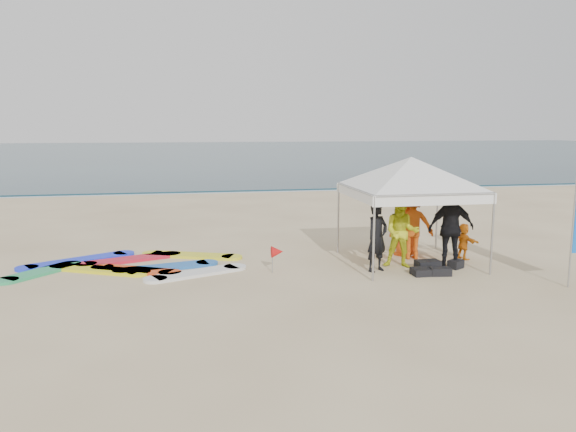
% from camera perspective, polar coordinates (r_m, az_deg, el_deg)
% --- Properties ---
extents(ground, '(120.00, 120.00, 0.00)m').
position_cam_1_polar(ground, '(11.76, 4.41, -7.73)').
color(ground, beige).
rests_on(ground, ground).
extents(ocean, '(160.00, 84.00, 0.08)m').
position_cam_1_polar(ocean, '(70.99, -8.40, 6.40)').
color(ocean, '#0C2633').
rests_on(ocean, ground).
extents(shoreline_foam, '(160.00, 1.20, 0.01)m').
position_cam_1_polar(shoreline_foam, '(29.40, -4.89, 2.51)').
color(shoreline_foam, silver).
rests_on(shoreline_foam, ground).
extents(person_black_a, '(0.71, 0.62, 1.63)m').
position_cam_1_polar(person_black_a, '(13.36, 9.05, -2.14)').
color(person_black_a, black).
rests_on(person_black_a, ground).
extents(person_yellow, '(1.03, 0.93, 1.73)m').
position_cam_1_polar(person_yellow, '(13.80, 11.46, -1.63)').
color(person_yellow, '#CBD21D').
rests_on(person_yellow, ground).
extents(person_orange_a, '(1.23, 0.79, 1.79)m').
position_cam_1_polar(person_orange_a, '(14.79, 12.50, -0.84)').
color(person_orange_a, '#CA4E12').
rests_on(person_orange_a, ground).
extents(person_black_b, '(1.16, 0.53, 1.93)m').
position_cam_1_polar(person_black_b, '(14.09, 16.23, -1.19)').
color(person_black_b, black).
rests_on(person_black_b, ground).
extents(person_orange_b, '(1.06, 0.97, 1.81)m').
position_cam_1_polar(person_orange_b, '(15.12, 11.97, -0.56)').
color(person_orange_b, '#D74A13').
rests_on(person_orange_b, ground).
extents(person_seated, '(0.47, 0.91, 0.93)m').
position_cam_1_polar(person_seated, '(15.13, 17.40, -2.47)').
color(person_seated, orange).
rests_on(person_seated, ground).
extents(canopy_tent, '(4.03, 4.03, 3.04)m').
position_cam_1_polar(canopy_tent, '(14.08, 12.44, 5.84)').
color(canopy_tent, '#A5A5A8').
rests_on(canopy_tent, ground).
extents(marker_pennant, '(0.28, 0.28, 0.64)m').
position_cam_1_polar(marker_pennant, '(13.12, -1.10, -3.67)').
color(marker_pennant, '#A5A5A8').
rests_on(marker_pennant, ground).
extents(gear_pile, '(1.51, 0.91, 0.22)m').
position_cam_1_polar(gear_pile, '(13.70, 14.57, -5.13)').
color(gear_pile, black).
rests_on(gear_pile, ground).
extents(surfboard_spread, '(5.39, 3.25, 0.07)m').
position_cam_1_polar(surfboard_spread, '(14.29, -15.68, -4.84)').
color(surfboard_spread, silver).
rests_on(surfboard_spread, ground).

